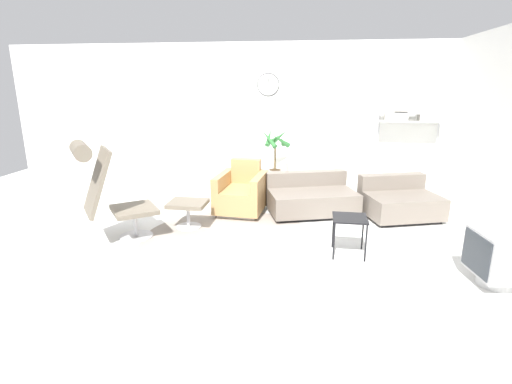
{
  "coord_description": "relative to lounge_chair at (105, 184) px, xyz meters",
  "views": [
    {
      "loc": [
        0.84,
        -5.23,
        2.05
      ],
      "look_at": [
        0.03,
        0.04,
        0.55
      ],
      "focal_mm": 28.0,
      "sensor_mm": 36.0,
      "label": 1
    }
  ],
  "objects": [
    {
      "name": "couch_low",
      "position": [
        2.56,
        1.61,
        -0.55
      ],
      "size": [
        1.54,
        1.24,
        0.61
      ],
      "rotation": [
        0.0,
        0.0,
        3.46
      ],
      "color": "black",
      "rests_on": "ground_plane"
    },
    {
      "name": "lounge_chair",
      "position": [
        0.0,
        0.0,
        0.0
      ],
      "size": [
        1.09,
        1.02,
        1.33
      ],
      "rotation": [
        0.0,
        0.0,
        -0.91
      ],
      "color": "#BCBCC1",
      "rests_on": "ground_plane"
    },
    {
      "name": "couch_second",
      "position": [
        3.92,
        1.61,
        -0.55
      ],
      "size": [
        1.28,
        1.15,
        0.61
      ],
      "rotation": [
        0.0,
        0.0,
        3.46
      ],
      "color": "black",
      "rests_on": "ground_plane"
    },
    {
      "name": "wall_back",
      "position": [
        1.79,
        3.92,
        0.62
      ],
      "size": [
        12.0,
        0.09,
        2.8
      ],
      "color": "silver",
      "rests_on": "ground_plane"
    },
    {
      "name": "ottoman",
      "position": [
        0.84,
        0.66,
        -0.48
      ],
      "size": [
        0.53,
        0.45,
        0.39
      ],
      "color": "#BCBCC1",
      "rests_on": "ground_plane"
    },
    {
      "name": "round_rug",
      "position": [
        1.52,
        0.33,
        -0.78
      ],
      "size": [
        2.36,
        2.36,
        0.01
      ],
      "color": "gray",
      "rests_on": "ground_plane"
    },
    {
      "name": "side_table",
      "position": [
        3.05,
        0.07,
        -0.36
      ],
      "size": [
        0.4,
        0.4,
        0.47
      ],
      "color": "black",
      "rests_on": "ground_plane"
    },
    {
      "name": "ground_plane",
      "position": [
        1.79,
        0.69,
        -0.78
      ],
      "size": [
        12.0,
        12.0,
        0.0
      ],
      "primitive_type": "plane",
      "color": "silver"
    },
    {
      "name": "crt_television",
      "position": [
        4.51,
        -0.47,
        -0.46
      ],
      "size": [
        0.57,
        0.61,
        0.58
      ],
      "rotation": [
        0.0,
        0.0,
        1.74
      ],
      "color": "#B7B7B7",
      "rests_on": "ground_plane"
    },
    {
      "name": "potted_plant",
      "position": [
        1.8,
        3.32,
        -0.24
      ],
      "size": [
        0.63,
        0.6,
        1.13
      ],
      "color": "silver",
      "rests_on": "ground_plane"
    },
    {
      "name": "shelf_unit",
      "position": [
        4.4,
        3.67,
        0.62
      ],
      "size": [
        1.19,
        0.28,
        1.7
      ],
      "color": "#BCBCC1",
      "rests_on": "ground_plane"
    },
    {
      "name": "armchair_red",
      "position": [
        1.47,
        1.5,
        -0.49
      ],
      "size": [
        0.77,
        0.93,
        0.8
      ],
      "rotation": [
        0.0,
        0.0,
        3.08
      ],
      "color": "silver",
      "rests_on": "ground_plane"
    }
  ]
}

